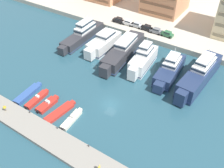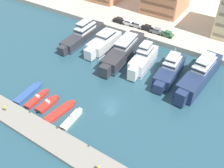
{
  "view_description": "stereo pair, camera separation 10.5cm",
  "coord_description": "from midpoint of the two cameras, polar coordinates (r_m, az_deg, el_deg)",
  "views": [
    {
      "loc": [
        23.21,
        -34.84,
        41.08
      ],
      "look_at": [
        -2.15,
        3.91,
        2.5
      ],
      "focal_mm": 40.0,
      "sensor_mm": 36.0,
      "label": 1
    },
    {
      "loc": [
        23.3,
        -34.78,
        41.08
      ],
      "look_at": [
        -2.15,
        3.91,
        2.5
      ],
      "focal_mm": 40.0,
      "sensor_mm": 36.0,
      "label": 2
    }
  ],
  "objects": [
    {
      "name": "yacht_charcoal_mid_left",
      "position": [
        73.16,
        2.53,
        7.62
      ],
      "size": [
        6.43,
        23.09,
        7.05
      ],
      "color": "#333338",
      "rests_on": "ground"
    },
    {
      "name": "car_grey_center",
      "position": [
        83.98,
        10.06,
        11.93
      ],
      "size": [
        4.16,
        2.04,
        1.8
      ],
      "color": "slate",
      "rests_on": "quay_promenade"
    },
    {
      "name": "car_white_left",
      "position": [
        88.25,
        3.66,
        13.89
      ],
      "size": [
        4.14,
        2.0,
        1.8
      ],
      "color": "white",
      "rests_on": "quay_promenade"
    },
    {
      "name": "motorboat_blue_far_left",
      "position": [
        64.1,
        -18.7,
        -2.06
      ],
      "size": [
        2.64,
        8.73,
        0.95
      ],
      "color": "#33569E",
      "rests_on": "ground"
    },
    {
      "name": "car_black_center_left",
      "position": [
        85.41,
        7.95,
        12.66
      ],
      "size": [
        4.15,
        2.02,
        1.8
      ],
      "color": "black",
      "rests_on": "quay_promenade"
    },
    {
      "name": "ground_plane",
      "position": [
        58.66,
        -0.39,
        -4.66
      ],
      "size": [
        400.0,
        400.0,
        0.0
      ],
      "primitive_type": "plane",
      "color": "#285160"
    },
    {
      "name": "yacht_navy_center_right",
      "position": [
        66.8,
        19.33,
        2.09
      ],
      "size": [
        6.08,
        22.41,
        8.7
      ],
      "color": "navy",
      "rests_on": "ground"
    },
    {
      "name": "car_black_far_left",
      "position": [
        89.78,
        1.48,
        14.43
      ],
      "size": [
        4.13,
        1.99,
        1.8
      ],
      "color": "black",
      "rests_on": "quay_promenade"
    },
    {
      "name": "bollard_west",
      "position": [
        58.26,
        -18.36,
        -6.06
      ],
      "size": [
        0.2,
        0.2,
        0.61
      ],
      "color": "#2D2D33",
      "rests_on": "pier_dock"
    },
    {
      "name": "pedestrian_near_edge",
      "position": [
        46.21,
        -3.02,
        -18.49
      ],
      "size": [
        0.28,
        0.63,
        1.64
      ],
      "color": "#282D3D",
      "rests_on": "pier_dock"
    },
    {
      "name": "yacht_charcoal_far_left",
      "position": [
        82.26,
        -6.71,
        11.28
      ],
      "size": [
        4.87,
        21.33,
        7.91
      ],
      "color": "#333338",
      "rests_on": "ground"
    },
    {
      "name": "car_silver_mid_left",
      "position": [
        86.9,
        5.7,
        13.35
      ],
      "size": [
        4.12,
        1.97,
        1.8
      ],
      "color": "#B7BCC1",
      "rests_on": "quay_promenade"
    },
    {
      "name": "quay_promenade",
      "position": [
        110.43,
        19.5,
        16.24
      ],
      "size": [
        180.0,
        70.0,
        1.67
      ],
      "primitive_type": "cube",
      "color": "beige",
      "rests_on": "ground"
    },
    {
      "name": "bollard_east_mid",
      "position": [
        49.75,
        -5.4,
        -13.82
      ],
      "size": [
        0.2,
        0.2,
        0.61
      ],
      "color": "#2D2D33",
      "rests_on": "pier_dock"
    },
    {
      "name": "motorboat_cream_center",
      "position": [
        55.57,
        -9.25,
        -7.92
      ],
      "size": [
        1.99,
        7.08,
        1.33
      ],
      "color": "beige",
      "rests_on": "ground"
    },
    {
      "name": "motorboat_red_left",
      "position": [
        61.89,
        -16.83,
        -3.32
      ],
      "size": [
        1.95,
        7.41,
        1.38
      ],
      "color": "red",
      "rests_on": "ground"
    },
    {
      "name": "motorboat_red_center_left",
      "position": [
        57.64,
        -11.87,
        -6.24
      ],
      "size": [
        2.89,
        8.57,
        0.83
      ],
      "color": "red",
      "rests_on": "ground"
    },
    {
      "name": "bollard_west_mid",
      "position": [
        53.55,
        -12.47,
        -9.7
      ],
      "size": [
        0.2,
        0.2,
        0.61
      ],
      "color": "#2D2D33",
      "rests_on": "pier_dock"
    },
    {
      "name": "pier_dock",
      "position": [
        50.8,
        -10.17,
        -14.31
      ],
      "size": [
        120.0,
        5.3,
        0.84
      ],
      "primitive_type": "cube",
      "color": "gray",
      "rests_on": "ground"
    },
    {
      "name": "car_green_center_right",
      "position": [
        82.76,
        12.48,
        11.16
      ],
      "size": [
        4.16,
        2.05,
        1.8
      ],
      "color": "#2D6642",
      "rests_on": "quay_promenade"
    },
    {
      "name": "motorboat_red_mid_left",
      "position": [
        59.83,
        -14.59,
        -4.52
      ],
      "size": [
        2.07,
        6.37,
        1.56
      ],
      "color": "red",
      "rests_on": "ground"
    },
    {
      "name": "pedestrian_mid_deck",
      "position": [
        60.21,
        -23.39,
        -4.99
      ],
      "size": [
        0.38,
        0.59,
        1.65
      ],
      "color": "#7A6B56",
      "rests_on": "pier_dock"
    },
    {
      "name": "yacht_navy_center",
      "position": [
        67.58,
        13.01,
        3.3
      ],
      "size": [
        5.5,
        17.14,
        7.32
      ],
      "color": "navy",
      "rests_on": "ground"
    },
    {
      "name": "yacht_white_center_left",
      "position": [
        69.23,
        7.05,
        5.64
      ],
      "size": [
        5.09,
        15.02,
        8.59
      ],
      "color": "white",
      "rests_on": "ground"
    },
    {
      "name": "yacht_white_left",
      "position": [
        77.02,
        -1.99,
        9.38
      ],
      "size": [
        4.84,
        15.64,
        6.95
      ],
      "color": "white",
      "rests_on": "ground"
    }
  ]
}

